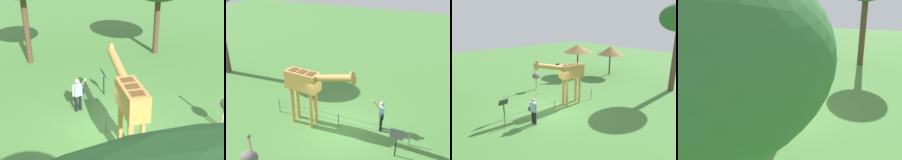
% 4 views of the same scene
% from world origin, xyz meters
% --- Properties ---
extents(ground_plane, '(60.00, 60.00, 0.00)m').
position_xyz_m(ground_plane, '(0.00, 0.00, 0.00)').
color(ground_plane, '#4C843D').
extents(giraffe, '(3.75, 0.86, 3.46)m').
position_xyz_m(giraffe, '(-1.45, -0.21, 2.25)').
color(giraffe, '#C69347').
rests_on(giraffe, ground_plane).
extents(visitor, '(0.63, 0.57, 1.72)m').
position_xyz_m(visitor, '(1.99, 0.74, 0.90)').
color(visitor, black).
rests_on(visitor, ground_plane).
extents(info_sign, '(0.56, 0.21, 1.32)m').
position_xyz_m(info_sign, '(3.07, -0.84, 0.95)').
color(info_sign, black).
rests_on(info_sign, ground_plane).
extents(wire_fence, '(7.05, 0.05, 0.75)m').
position_xyz_m(wire_fence, '(0.00, 0.12, 0.40)').
color(wire_fence, slate).
rests_on(wire_fence, ground_plane).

